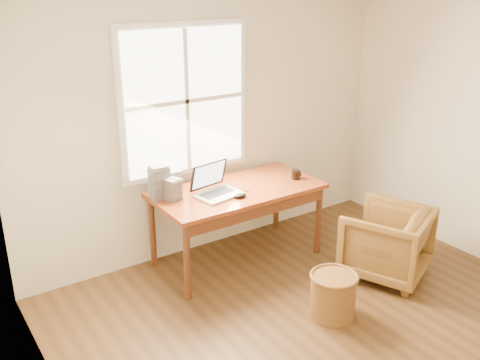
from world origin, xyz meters
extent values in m
cube|color=#51351B|center=(0.00, 0.00, -0.01)|extent=(4.00, 4.50, 0.02)
cube|color=beige|center=(0.00, 2.26, 1.30)|extent=(4.00, 0.02, 2.60)
cube|color=beige|center=(-2.01, 0.00, 1.30)|extent=(0.02, 4.50, 2.60)
cube|color=silver|center=(-0.30, 2.22, 1.55)|extent=(1.32, 0.05, 1.42)
cube|color=white|center=(-0.30, 2.19, 1.55)|extent=(1.20, 0.02, 1.30)
cube|color=silver|center=(-0.30, 2.18, 1.55)|extent=(0.04, 0.02, 1.30)
cube|color=silver|center=(-0.30, 2.18, 1.55)|extent=(1.20, 0.02, 0.04)
cube|color=brown|center=(0.00, 1.80, 0.73)|extent=(1.60, 0.80, 0.04)
imported|color=brown|center=(0.98, 0.80, 0.33)|extent=(0.93, 0.94, 0.66)
cylinder|color=brown|center=(0.12, 0.58, 0.18)|extent=(0.40, 0.40, 0.37)
ellipsoid|color=black|center=(-0.10, 1.59, 0.77)|extent=(0.12, 0.08, 0.04)
cylinder|color=black|center=(0.61, 1.69, 0.80)|extent=(0.11, 0.11, 0.09)
cube|color=#AAB0B6|center=(-0.64, 2.07, 0.88)|extent=(0.14, 0.13, 0.27)
cube|color=#26262B|center=(-0.63, 1.88, 0.85)|extent=(0.16, 0.15, 0.20)
cube|color=#9896A3|center=(-0.72, 1.98, 0.90)|extent=(0.14, 0.13, 0.31)
cube|color=silver|center=(-0.50, 2.14, 0.84)|extent=(0.14, 0.13, 0.18)
camera|label=1|loc=(-2.59, -2.09, 2.61)|focal=40.00mm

